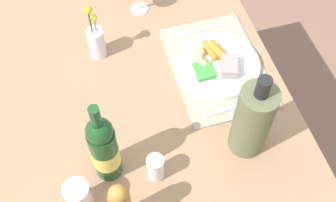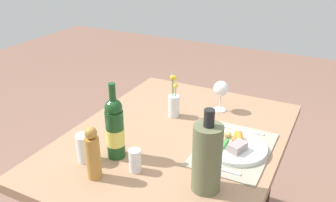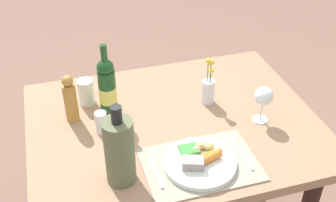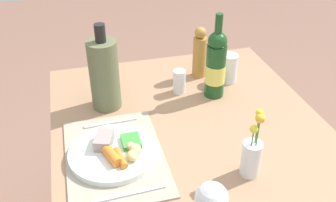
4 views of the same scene
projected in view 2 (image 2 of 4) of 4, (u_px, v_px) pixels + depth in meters
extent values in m
cube|color=#9E7758|center=(175.00, 141.00, 1.60)|extent=(1.17, 0.90, 0.04)
cylinder|color=#2F1D19|center=(267.00, 174.00, 2.01)|extent=(0.07, 0.07, 0.72)
cylinder|color=#2F1D19|center=(159.00, 144.00, 2.29)|extent=(0.07, 0.07, 0.72)
cube|color=#A19A85|center=(234.00, 149.00, 1.50)|extent=(0.41, 0.29, 0.01)
cylinder|color=silver|center=(235.00, 147.00, 1.48)|extent=(0.26, 0.26, 0.02)
cube|color=#A18D8C|center=(238.00, 147.00, 1.44)|extent=(0.09, 0.07, 0.03)
cylinder|color=orange|center=(240.00, 138.00, 1.50)|extent=(0.08, 0.05, 0.03)
cylinder|color=orange|center=(235.00, 137.00, 1.52)|extent=(0.08, 0.03, 0.02)
ellipsoid|color=tan|center=(223.00, 140.00, 1.50)|extent=(0.03, 0.03, 0.02)
ellipsoid|color=#D6B277|center=(223.00, 136.00, 1.52)|extent=(0.04, 0.04, 0.03)
ellipsoid|color=#C5BE71|center=(228.00, 134.00, 1.54)|extent=(0.04, 0.03, 0.03)
cube|color=green|center=(220.00, 143.00, 1.49)|extent=(0.07, 0.06, 0.01)
cube|color=silver|center=(218.00, 169.00, 1.36)|extent=(0.02, 0.18, 0.00)
cube|color=silver|center=(242.00, 130.00, 1.63)|extent=(0.02, 0.20, 0.00)
cylinder|color=#1A471E|center=(115.00, 134.00, 1.41)|extent=(0.07, 0.07, 0.20)
sphere|color=#1A471E|center=(113.00, 108.00, 1.37)|extent=(0.07, 0.07, 0.07)
cylinder|color=#1A471E|center=(112.00, 95.00, 1.34)|extent=(0.03, 0.03, 0.09)
cylinder|color=#E6D85D|center=(115.00, 136.00, 1.42)|extent=(0.07, 0.07, 0.07)
cylinder|color=#5F6444|center=(207.00, 158.00, 1.22)|extent=(0.10, 0.10, 0.25)
cylinder|color=black|center=(209.00, 118.00, 1.15)|extent=(0.04, 0.04, 0.06)
cylinder|color=silver|center=(85.00, 148.00, 1.41)|extent=(0.07, 0.07, 0.11)
cylinder|color=#AAD7C6|center=(86.00, 153.00, 1.41)|extent=(0.06, 0.06, 0.06)
cylinder|color=silver|center=(174.00, 106.00, 1.75)|extent=(0.06, 0.06, 0.11)
cylinder|color=#3F7233|center=(174.00, 97.00, 1.74)|extent=(0.00, 0.00, 0.20)
sphere|color=yellow|center=(174.00, 78.00, 1.70)|extent=(0.03, 0.03, 0.03)
cylinder|color=#3F7233|center=(176.00, 101.00, 1.74)|extent=(0.00, 0.00, 0.16)
sphere|color=yellow|center=(176.00, 85.00, 1.71)|extent=(0.02, 0.02, 0.02)
cylinder|color=#3F7233|center=(172.00, 97.00, 1.73)|extent=(0.00, 0.00, 0.21)
sphere|color=yellow|center=(172.00, 77.00, 1.69)|extent=(0.02, 0.02, 0.02)
cylinder|color=#B47E37|center=(93.00, 158.00, 1.30)|extent=(0.05, 0.05, 0.17)
sphere|color=#B47E37|center=(91.00, 133.00, 1.25)|extent=(0.04, 0.04, 0.04)
cylinder|color=white|center=(220.00, 110.00, 1.83)|extent=(0.07, 0.07, 0.00)
cylinder|color=white|center=(220.00, 102.00, 1.82)|extent=(0.01, 0.01, 0.08)
sphere|color=white|center=(221.00, 89.00, 1.78)|extent=(0.08, 0.08, 0.08)
cylinder|color=white|center=(135.00, 160.00, 1.35)|extent=(0.05, 0.05, 0.09)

